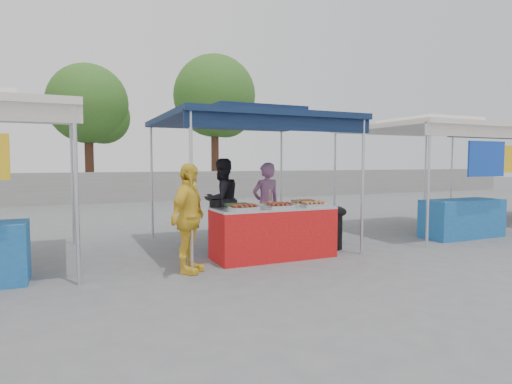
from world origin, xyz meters
name	(u,v)px	position (x,y,z in m)	size (l,w,h in m)	color
ground_plane	(271,256)	(0.00, 0.00, 0.00)	(80.00, 80.00, 0.00)	slate
back_wall	(150,187)	(0.00, 11.00, 0.60)	(40.00, 0.25, 1.20)	gray
main_canopy	(248,120)	(0.00, 0.97, 2.37)	(3.20, 3.20, 2.57)	silver
neighbor_stall_right	(442,162)	(4.50, 0.57, 1.60)	(3.20, 3.20, 2.57)	silver
tree_1	(92,108)	(-2.02, 12.92, 3.87)	(3.38, 3.29, 5.66)	#48281B
tree_2	(217,100)	(3.58, 13.08, 4.54)	(3.86, 3.86, 6.63)	#48281B
vendor_table	(273,232)	(0.00, -0.10, 0.43)	(2.00, 0.80, 0.85)	red
food_tray_fl	(244,208)	(-0.62, -0.34, 0.88)	(0.42, 0.30, 0.07)	silver
food_tray_fm	(280,206)	(0.00, -0.33, 0.88)	(0.42, 0.30, 0.07)	silver
food_tray_fr	(313,204)	(0.63, -0.33, 0.88)	(0.42, 0.30, 0.07)	silver
food_tray_bl	(238,206)	(-0.61, -0.03, 0.88)	(0.42, 0.30, 0.07)	silver
food_tray_bm	(274,204)	(0.05, -0.02, 0.88)	(0.42, 0.30, 0.07)	silver
food_tray_br	(303,203)	(0.60, -0.04, 0.88)	(0.42, 0.30, 0.07)	silver
cooking_pot	(216,203)	(-0.88, 0.25, 0.91)	(0.22, 0.22, 0.13)	black
skewer_cup	(270,204)	(-0.10, -0.18, 0.90)	(0.08, 0.08, 0.10)	silver
wok_burner	(333,223)	(1.32, 0.09, 0.47)	(0.48, 0.48, 0.80)	black
crate_left	(237,244)	(-0.43, 0.44, 0.17)	(0.56, 0.39, 0.33)	#1643B4
crate_right	(276,240)	(0.39, 0.57, 0.15)	(0.51, 0.36, 0.30)	#1643B4
crate_stacked	(276,224)	(0.39, 0.57, 0.45)	(0.48, 0.34, 0.29)	#1643B4
vendor_woman	(266,204)	(0.32, 0.86, 0.79)	(0.58, 0.38, 1.58)	#98618F
helper_man	(222,200)	(-0.26, 1.70, 0.83)	(0.81, 0.63, 1.66)	black
customer_person	(188,218)	(-1.54, -0.48, 0.79)	(0.92, 0.38, 1.58)	yellow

